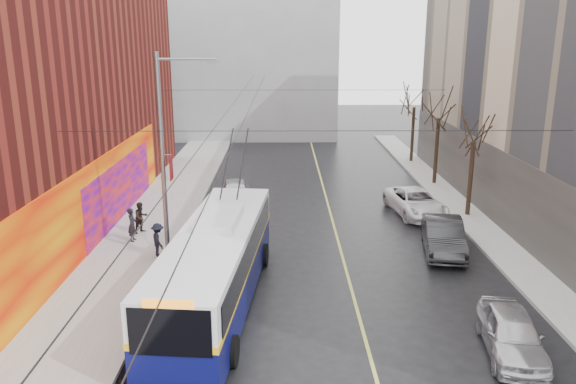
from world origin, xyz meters
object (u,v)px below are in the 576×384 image
streetlight_pole (166,152)px  tree_far (415,97)px  tree_mid (440,106)px  following_car (235,192)px  pedestrian_b (141,217)px  pedestrian_c (158,240)px  pedestrian_a (132,225)px  parked_car_b (443,236)px  parked_car_a (512,333)px  trolleybus (216,265)px  parked_car_c (416,202)px  tree_near (475,127)px

streetlight_pole → tree_far: 25.09m
tree_mid → following_car: size_ratio=1.57×
following_car → pedestrian_b: (-4.22, -5.43, 0.21)m
streetlight_pole → tree_mid: streetlight_pole is taller
pedestrian_b → pedestrian_c: size_ratio=1.02×
pedestrian_a → pedestrian_c: (1.65, -1.99, -0.05)m
parked_car_b → tree_far: bearing=90.7°
following_car → parked_car_a: bearing=-63.3°
trolleybus → pedestrian_b: trolleybus is taller
parked_car_a → pedestrian_c: 14.86m
tree_mid → parked_car_c: (-2.79, -6.53, -4.55)m
streetlight_pole → parked_car_c: streetlight_pole is taller
following_car → pedestrian_c: size_ratio=2.79×
pedestrian_b → pedestrian_c: (1.52, -3.19, -0.02)m
parked_car_a → tree_near: bearing=86.0°
streetlight_pole → parked_car_a: bearing=-33.2°
tree_near → pedestrian_b: size_ratio=4.10×
parked_car_a → parked_car_b: 8.61m
parked_car_a → pedestrian_b: (-14.12, 11.05, 0.24)m
streetlight_pole → following_car: 9.78m
tree_mid → trolleybus: size_ratio=0.55×
streetlight_pole → tree_mid: 19.96m
streetlight_pole → parked_car_c: size_ratio=1.77×
parked_car_a → pedestrian_b: size_ratio=2.60×
parked_car_c → parked_car_b: bearing=-99.6°
tree_mid → parked_car_a: (-3.11, -20.87, -4.56)m
tree_near → trolleybus: bearing=-140.2°
tree_mid → pedestrian_a: bearing=-147.6°
parked_car_a → parked_car_b: bearing=96.8°
parked_car_a → pedestrian_a: (-14.26, 9.86, 0.27)m
tree_far → parked_car_a: size_ratio=1.62×
parked_car_a → following_car: bearing=129.6°
tree_mid → parked_car_b: 13.36m
parked_car_a → parked_car_c: 14.35m
streetlight_pole → tree_near: (15.14, 6.00, 0.13)m
streetlight_pole → pedestrian_a: size_ratio=5.55×
parked_car_b → parked_car_c: parked_car_b is taller
tree_near → pedestrian_b: (-17.23, -2.82, -4.05)m
parked_car_c → pedestrian_b: bearing=-176.3°
tree_near → following_car: size_ratio=1.51×
pedestrian_a → parked_car_a: bearing=-125.0°
parked_car_a → pedestrian_c: bearing=156.6°
tree_near → pedestrian_b: 17.92m
parked_car_c → pedestrian_b: pedestrian_b is taller
streetlight_pole → pedestrian_a: bearing=138.2°
pedestrian_a → following_car: bearing=-33.6°
tree_mid → parked_car_b: size_ratio=1.41×
pedestrian_b → pedestrian_c: bearing=-115.2°
tree_near → parked_car_c: 5.12m
pedestrian_b → tree_far: bearing=-6.3°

